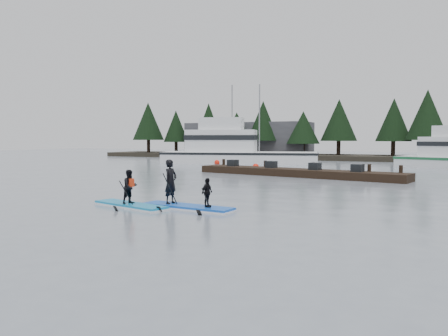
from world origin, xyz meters
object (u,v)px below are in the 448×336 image
at_px(floating_dock, 295,173).
at_px(paddleboard_solo, 130,195).
at_px(fishing_boat_large, 235,157).
at_px(paddleboard_duo, 184,194).

height_order(floating_dock, paddleboard_solo, paddleboard_solo).
bearing_deg(fishing_boat_large, paddleboard_duo, -84.14).
bearing_deg(paddleboard_solo, floating_dock, 97.73).
relative_size(floating_dock, paddleboard_duo, 4.06).
bearing_deg(paddleboard_duo, fishing_boat_large, 116.28).
xyz_separation_m(fishing_boat_large, paddleboard_solo, (8.87, -30.25, -0.27)).
distance_m(floating_dock, paddleboard_duo, 15.89).
bearing_deg(floating_dock, paddleboard_duo, -77.93).
xyz_separation_m(floating_dock, paddleboard_duo, (0.14, -15.89, 0.29)).
bearing_deg(paddleboard_solo, paddleboard_duo, 29.95).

